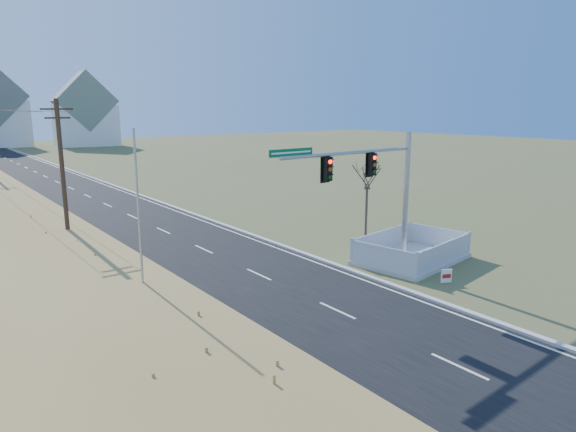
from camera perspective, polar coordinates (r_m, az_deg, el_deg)
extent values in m
plane|color=#4E5629|center=(23.61, 2.18, -9.10)|extent=(260.00, 260.00, 0.00)
cube|color=black|center=(69.03, -25.01, 3.80)|extent=(8.00, 180.00, 0.06)
cube|color=#B2AFA8|center=(69.98, -21.70, 4.22)|extent=(0.30, 180.00, 0.18)
cylinder|color=#422D1E|center=(33.17, -23.73, 4.05)|extent=(0.26, 0.26, 9.00)
cube|color=#422D1E|center=(32.93, -24.31, 10.78)|extent=(1.80, 0.10, 0.10)
cube|color=#422D1E|center=(32.93, -24.23, 9.91)|extent=(1.40, 0.10, 0.10)
cube|color=white|center=(125.80, -21.52, 9.33)|extent=(13.87, 10.31, 9.00)
cube|color=slate|center=(125.75, -21.71, 11.78)|extent=(14.12, 10.51, 13.24)
cylinder|color=#9EA0A5|center=(27.94, 12.59, -5.79)|extent=(0.63, 0.63, 0.21)
cylinder|color=#9EA0A5|center=(27.09, 12.93, 1.39)|extent=(0.27, 0.27, 7.32)
cylinder|color=#9EA0A5|center=(23.53, 7.02, 6.99)|extent=(8.36, 0.62, 0.17)
cube|color=black|center=(24.67, 9.32, 5.69)|extent=(0.35, 0.30, 1.05)
cube|color=black|center=(22.55, 4.43, 5.23)|extent=(0.35, 0.30, 1.05)
cube|color=#055D30|center=(21.06, 0.36, 7.08)|extent=(2.30, 0.16, 0.31)
cube|color=#B7B5AD|center=(29.90, 13.53, -4.63)|extent=(6.86, 5.24, 0.24)
cube|color=#B9B9BF|center=(28.82, 17.00, -3.97)|extent=(5.87, 1.07, 1.19)
cube|color=#B9B9BF|center=(30.70, 10.40, -2.67)|extent=(5.87, 1.07, 1.19)
cube|color=#B9B9BF|center=(27.26, 10.45, -4.55)|extent=(0.74, 3.92, 1.19)
cube|color=#B9B9BF|center=(32.25, 16.25, -2.26)|extent=(0.74, 3.92, 1.19)
cube|color=white|center=(26.57, 17.19, -6.38)|extent=(0.52, 0.29, 0.69)
cube|color=#AC160B|center=(26.55, 17.22, -6.40)|extent=(0.41, 0.22, 0.20)
cylinder|color=#B7B5AD|center=(22.97, -15.65, -9.97)|extent=(0.35, 0.35, 0.15)
cylinder|color=#9EA0A5|center=(21.88, -16.20, -0.74)|extent=(0.10, 0.10, 7.71)
cylinder|color=#4C3F33|center=(33.33, 8.68, 0.20)|extent=(0.16, 0.16, 3.54)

